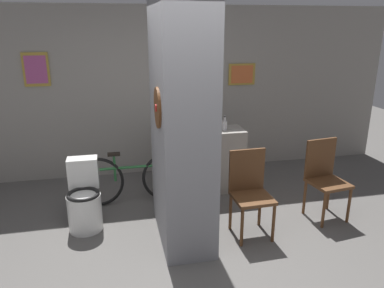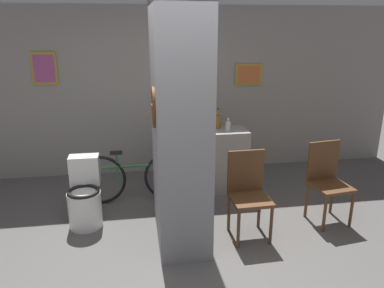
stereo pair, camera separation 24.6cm
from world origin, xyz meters
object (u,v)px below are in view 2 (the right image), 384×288
Objects in this scene: chair_by_doorway at (327,178)px; bicycle at (135,177)px; toilet at (85,198)px; chair_near_pillar at (248,190)px; bottle_tall at (218,121)px.

chair_by_doorway is 2.45m from bicycle.
chair_near_pillar is at bearing -15.57° from toilet.
bottle_tall is (1.19, 0.29, 0.66)m from bicycle.
bottle_tall is at bearing 13.89° from bicycle.
chair_near_pillar is 0.61× the size of bicycle.
chair_near_pillar is 1.06m from chair_by_doorway.
bicycle is (-1.25, 1.03, -0.18)m from chair_near_pillar.
bicycle is at bearing 138.87° from chair_near_pillar.
chair_by_doorway is (1.05, 0.19, 0.00)m from chair_near_pillar.
bottle_tall is at bearing 90.93° from chair_near_pillar.
chair_by_doorway is at bearing 8.30° from chair_near_pillar.
chair_near_pillar is (1.85, -0.52, 0.20)m from toilet.
chair_by_doorway reaches higher than toilet.
bicycle is at bearing 152.01° from chair_by_doorway.
chair_near_pillar reaches higher than bicycle.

